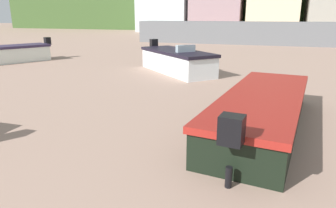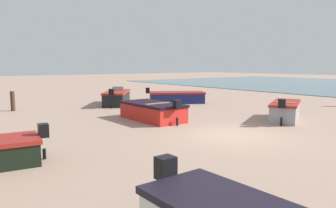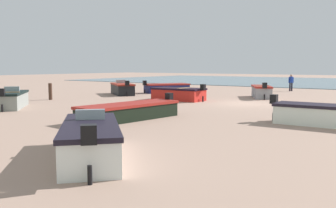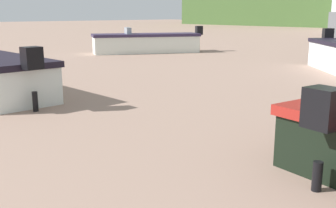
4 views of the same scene
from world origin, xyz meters
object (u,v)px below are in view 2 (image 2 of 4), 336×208
boat_grey_7 (285,111)px  boat_red_9 (153,111)px  boat_black_6 (117,98)px  boat_navy_8 (176,97)px  mooring_post_near_water (13,101)px

boat_grey_7 → boat_red_9: size_ratio=0.91×
boat_black_6 → boat_red_9: size_ratio=1.01×
boat_black_6 → boat_navy_8: (-1.85, -3.90, -0.07)m
boat_grey_7 → boat_navy_8: (8.95, -0.14, -0.06)m
boat_red_9 → mooring_post_near_water: (7.75, 4.94, 0.15)m
boat_navy_8 → boat_black_6: bearing=-83.9°
mooring_post_near_water → boat_navy_8: bearing=-105.3°
boat_navy_8 → boat_grey_7: bearing=30.6°
boat_navy_8 → mooring_post_near_water: 10.81m
boat_black_6 → boat_grey_7: size_ratio=1.11×
boat_grey_7 → mooring_post_near_water: size_ratio=3.03×
boat_black_6 → boat_grey_7: (-10.81, -3.76, -0.01)m
boat_black_6 → boat_navy_8: 4.32m
boat_grey_7 → boat_red_9: 6.71m
boat_grey_7 → boat_red_9: (4.06, 5.34, -0.03)m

